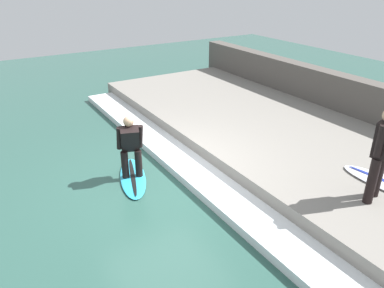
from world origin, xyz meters
TOP-DOWN VIEW (x-y plane):
  - ground_plane at (0.00, 0.00)m, footprint 28.00×28.00m
  - concrete_ledge at (3.28, 0.00)m, footprint 4.40×12.49m
  - back_wall at (5.73, 0.00)m, footprint 0.50×13.11m
  - wave_foam_crest at (0.68, 0.00)m, footprint 0.81×11.87m
  - surfboard_riding at (-0.50, 0.46)m, footprint 1.04×1.79m
  - surfer_riding at (-0.50, 0.46)m, footprint 0.50×0.51m
  - surfer_waiting_near at (2.44, -2.96)m, footprint 0.53×0.32m

SIDE VIEW (x-z plane):
  - ground_plane at x=0.00m, z-range 0.00..0.00m
  - surfboard_riding at x=-0.50m, z-range 0.00..0.06m
  - wave_foam_crest at x=0.68m, z-range 0.00..0.17m
  - concrete_ledge at x=3.28m, z-range 0.00..0.42m
  - back_wall at x=5.73m, z-range 0.00..1.37m
  - surfer_riding at x=-0.50m, z-range 0.13..1.47m
  - surfer_waiting_near at x=2.44m, z-range 0.52..2.15m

